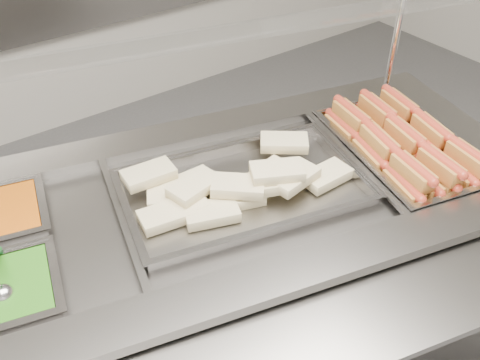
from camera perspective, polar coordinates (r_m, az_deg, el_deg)
steam_counter at (r=1.84m, az=-1.45°, el=-11.83°), size 1.99×1.23×0.89m
tray_rail at (r=1.25m, az=6.97°, el=-16.50°), size 1.78×0.76×0.05m
sneeze_guard at (r=1.51m, az=-4.98°, el=14.40°), size 1.65×0.67×0.43m
pan_hotdogs at (r=1.81m, az=16.81°, el=2.64°), size 0.45×0.61×0.10m
pan_wraps at (r=1.56m, az=0.33°, el=-1.31°), size 0.74×0.54×0.07m
hotdogs_in_buns at (r=1.78m, az=17.10°, el=3.89°), size 0.41×0.56×0.11m
tortilla_wraps at (r=1.53m, az=-0.92°, el=-0.57°), size 0.62×0.37×0.10m
serving_spoon at (r=1.37m, az=-24.06°, el=-10.43°), size 0.07×0.17×0.14m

